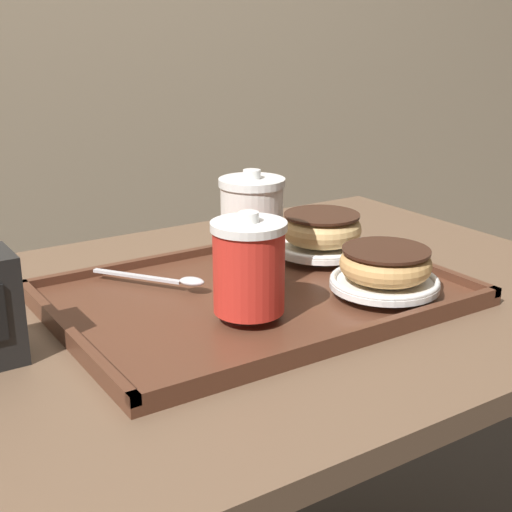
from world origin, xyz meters
name	(u,v)px	position (x,y,z in m)	size (l,w,h in m)	color
cafe_table	(233,395)	(0.00, 0.00, 0.56)	(1.09, 0.74, 0.71)	brown
serving_tray	(256,296)	(0.03, -0.02, 0.71)	(0.53, 0.38, 0.02)	#512D1E
coffee_cup_front	(249,266)	(-0.03, -0.09, 0.79)	(0.09, 0.09, 0.12)	red
coffee_cup_rear	(252,228)	(0.04, 0.01, 0.80)	(0.09, 0.09, 0.15)	white
plate_with_chocolate_donut	(384,282)	(0.16, -0.12, 0.74)	(0.15, 0.15, 0.01)	white
donut_chocolate_glazed	(386,263)	(0.16, -0.12, 0.76)	(0.12, 0.12, 0.04)	tan
plate_with_plain_donut	(321,246)	(0.19, 0.05, 0.74)	(0.15, 0.15, 0.01)	white
donut_plain	(321,228)	(0.19, 0.05, 0.77)	(0.12, 0.12, 0.04)	#DBB270
spoon	(173,280)	(-0.06, 0.05, 0.73)	(0.11, 0.15, 0.01)	silver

